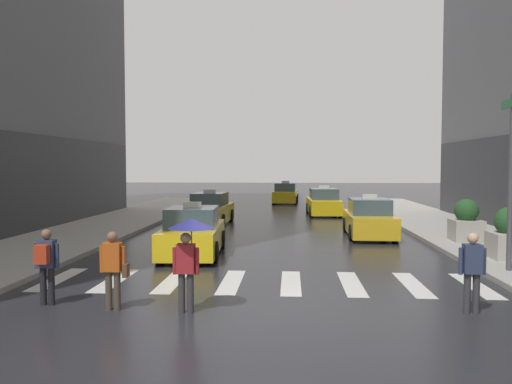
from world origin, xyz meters
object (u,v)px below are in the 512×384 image
at_px(taxi_fifth, 286,194).
at_px(planter_mid_block, 466,222).
at_px(pedestrian_with_umbrella, 189,239).
at_px(planter_near_corner, 509,235).
at_px(taxi_second, 369,220).
at_px(pedestrian_with_handbag, 113,266).
at_px(taxi_third, 210,210).
at_px(taxi_lead, 193,234).
at_px(pedestrian_with_backpack, 46,261).
at_px(pedestrian_plain_coat, 472,268).
at_px(taxi_fourth, 324,203).

height_order(taxi_fifth, planter_mid_block, taxi_fifth).
bearing_deg(pedestrian_with_umbrella, planter_mid_block, 47.76).
distance_m(pedestrian_with_umbrella, planter_near_corner, 10.60).
relative_size(pedestrian_with_umbrella, planter_near_corner, 1.21).
bearing_deg(taxi_second, pedestrian_with_handbag, -121.30).
xyz_separation_m(taxi_third, pedestrian_with_handbag, (0.44, -15.70, 0.21)).
relative_size(taxi_lead, taxi_fifth, 1.00).
height_order(pedestrian_with_backpack, planter_mid_block, planter_mid_block).
bearing_deg(planter_mid_block, taxi_third, 150.36).
bearing_deg(pedestrian_plain_coat, planter_near_corner, 61.31).
relative_size(taxi_fifth, pedestrian_with_backpack, 2.80).
bearing_deg(taxi_fifth, pedestrian_with_backpack, -99.09).
bearing_deg(pedestrian_with_handbag, planter_mid_block, 42.62).
xyz_separation_m(taxi_third, taxi_fifth, (3.74, 15.03, 0.00)).
bearing_deg(pedestrian_plain_coat, planter_mid_block, 72.08).
bearing_deg(planter_near_corner, taxi_second, 120.57).
height_order(pedestrian_with_handbag, pedestrian_plain_coat, same).
distance_m(pedestrian_with_umbrella, pedestrian_plain_coat, 5.79).
distance_m(pedestrian_with_backpack, pedestrian_plain_coat, 8.94).
distance_m(taxi_lead, taxi_third, 9.11).
height_order(taxi_second, planter_near_corner, taxi_second).
bearing_deg(pedestrian_with_handbag, pedestrian_plain_coat, 2.08).
bearing_deg(taxi_fourth, taxi_lead, -110.33).
bearing_deg(taxi_fifth, planter_near_corner, -74.10).
bearing_deg(planter_mid_block, pedestrian_with_backpack, -142.12).
bearing_deg(taxi_third, pedestrian_with_umbrella, -82.56).
distance_m(taxi_lead, pedestrian_with_backpack, 6.68).
relative_size(pedestrian_with_umbrella, pedestrian_with_backpack, 1.18).
height_order(taxi_lead, planter_mid_block, taxi_lead).
xyz_separation_m(pedestrian_plain_coat, planter_near_corner, (3.03, 5.54, -0.07)).
relative_size(pedestrian_with_umbrella, pedestrian_plain_coat, 1.18).
bearing_deg(taxi_third, taxi_lead, -84.74).
bearing_deg(taxi_fourth, pedestrian_with_handbag, -105.23).
bearing_deg(taxi_fifth, taxi_fourth, -76.13).
xyz_separation_m(taxi_fourth, planter_near_corner, (4.69, -15.18, 0.15)).
bearing_deg(pedestrian_with_backpack, taxi_third, 85.82).
distance_m(taxi_second, pedestrian_with_umbrella, 12.84).
distance_m(taxi_fourth, pedestrian_plain_coat, 20.78).
bearing_deg(taxi_third, taxi_second, -29.17).
distance_m(taxi_third, pedestrian_with_handbag, 15.71).
xyz_separation_m(taxi_lead, pedestrian_plain_coat, (6.98, -6.37, 0.21)).
bearing_deg(taxi_third, taxi_fifth, 76.01).
xyz_separation_m(taxi_fourth, pedestrian_with_umbrella, (-4.09, -21.07, 0.79)).
relative_size(taxi_second, pedestrian_plain_coat, 2.77).
height_order(taxi_second, pedestrian_with_handbag, taxi_second).
distance_m(taxi_fifth, pedestrian_with_handbag, 30.91).
bearing_deg(taxi_third, pedestrian_with_handbag, -88.40).
xyz_separation_m(taxi_lead, planter_mid_block, (9.98, 2.91, 0.15)).
distance_m(taxi_fifth, pedestrian_plain_coat, 30.73).
relative_size(pedestrian_with_backpack, pedestrian_with_handbag, 1.00).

